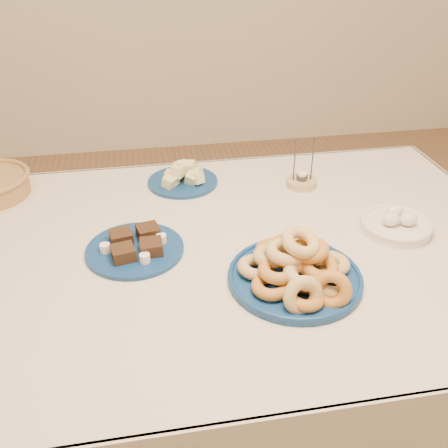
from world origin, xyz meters
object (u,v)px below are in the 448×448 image
(melon_plate, at_px, (183,177))
(candle_holder, at_px, (302,181))
(donut_platter, at_px, (297,270))
(egg_bowl, at_px, (396,224))
(dining_table, at_px, (221,277))
(brownie_plate, at_px, (135,247))

(melon_plate, relative_size, candle_holder, 1.46)
(donut_platter, height_order, melon_plate, donut_platter)
(donut_platter, distance_m, egg_bowl, 0.39)
(dining_table, distance_m, donut_platter, 0.28)
(brownie_plate, relative_size, egg_bowl, 1.58)
(dining_table, height_order, brownie_plate, brownie_plate)
(melon_plate, xyz_separation_m, egg_bowl, (0.56, -0.39, -0.00))
(donut_platter, bearing_deg, melon_plate, 110.51)
(brownie_plate, relative_size, candle_holder, 1.99)
(egg_bowl, bearing_deg, candle_holder, 119.99)
(donut_platter, height_order, brownie_plate, donut_platter)
(dining_table, relative_size, brownie_plate, 5.15)
(donut_platter, xyz_separation_m, candle_holder, (0.17, 0.49, -0.02))
(dining_table, xyz_separation_m, egg_bowl, (0.50, -0.01, 0.13))
(donut_platter, distance_m, candle_holder, 0.52)
(melon_plate, bearing_deg, brownie_plate, -113.86)
(melon_plate, distance_m, egg_bowl, 0.69)
(melon_plate, bearing_deg, donut_platter, -69.49)
(melon_plate, height_order, brownie_plate, melon_plate)
(candle_holder, bearing_deg, egg_bowl, -60.01)
(dining_table, xyz_separation_m, candle_holder, (0.32, 0.30, 0.12))
(brownie_plate, xyz_separation_m, candle_holder, (0.55, 0.29, 0.00))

